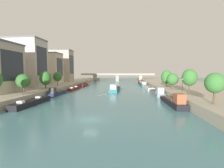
# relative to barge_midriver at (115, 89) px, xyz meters

# --- Properties ---
(ground_plane) EXTENTS (400.00, 400.00, 0.00)m
(ground_plane) POSITION_rel_barge_midriver_xyz_m (-1.91, -42.12, -1.01)
(ground_plane) COLOR teal
(quay_left) EXTENTS (36.00, 170.00, 2.11)m
(quay_left) POSITION_rel_barge_midriver_xyz_m (-40.04, 12.88, 0.05)
(quay_left) COLOR #A89E89
(quay_left) RESTS_ON ground
(quay_right) EXTENTS (36.00, 170.00, 2.11)m
(quay_right) POSITION_rel_barge_midriver_xyz_m (36.21, 12.88, 0.05)
(quay_right) COLOR #A89E89
(quay_right) RESTS_ON ground
(barge_midriver) EXTENTS (4.33, 18.25, 3.30)m
(barge_midriver) POSITION_rel_barge_midriver_xyz_m (0.00, 0.00, 0.00)
(barge_midriver) COLOR #23666B
(barge_midriver) RESTS_ON ground
(wake_behind_barge) EXTENTS (5.59, 6.04, 0.03)m
(wake_behind_barge) POSITION_rel_barge_midriver_xyz_m (-2.08, -12.26, -0.99)
(wake_behind_barge) COLOR silver
(wake_behind_barge) RESTS_ON ground
(moored_boat_left_second) EXTENTS (2.90, 15.18, 2.44)m
(moored_boat_left_second) POSITION_rel_barge_midriver_xyz_m (-19.52, -31.05, -0.31)
(moored_boat_left_second) COLOR black
(moored_boat_left_second) RESTS_ON ground
(moored_boat_left_downstream) EXTENTS (2.49, 13.09, 3.14)m
(moored_boat_left_downstream) POSITION_rel_barge_midriver_xyz_m (-20.26, -14.28, -0.09)
(moored_boat_left_downstream) COLOR #1E284C
(moored_boat_left_downstream) RESTS_ON ground
(moored_boat_left_lone) EXTENTS (2.54, 13.45, 2.20)m
(moored_boat_left_lone) POSITION_rel_barge_midriver_xyz_m (-19.45, 3.15, -0.43)
(moored_boat_left_lone) COLOR maroon
(moored_boat_left_lone) RESTS_ON ground
(moored_boat_left_near) EXTENTS (2.93, 14.57, 2.44)m
(moored_boat_left_near) POSITION_rel_barge_midriver_xyz_m (-19.59, 20.37, -0.31)
(moored_boat_left_near) COLOR maroon
(moored_boat_left_near) RESTS_ON ground
(moored_boat_left_end) EXTENTS (2.60, 12.84, 3.09)m
(moored_boat_left_end) POSITION_rel_barge_midriver_xyz_m (-19.97, 35.31, -0.11)
(moored_boat_left_end) COLOR silver
(moored_boat_left_end) RESTS_ON ground
(moored_boat_right_upstream) EXTENTS (2.94, 14.85, 3.55)m
(moored_boat_right_upstream) POSITION_rel_barge_midriver_xyz_m (16.53, -28.74, 0.05)
(moored_boat_right_upstream) COLOR black
(moored_boat_right_upstream) RESTS_ON ground
(moored_boat_right_gap_after) EXTENTS (2.97, 16.21, 3.16)m
(moored_boat_right_gap_after) POSITION_rel_barge_midriver_xyz_m (16.27, -10.32, -0.09)
(moored_boat_right_gap_after) COLOR gray
(moored_boat_right_gap_after) RESTS_ON ground
(moored_boat_right_lone) EXTENTS (3.25, 16.43, 2.38)m
(moored_boat_right_lone) POSITION_rel_barge_midriver_xyz_m (15.78, 7.75, -0.34)
(moored_boat_right_lone) COLOR silver
(moored_boat_right_lone) RESTS_ON ground
(moored_boat_right_second) EXTENTS (3.39, 16.83, 2.88)m
(moored_boat_right_second) POSITION_rel_barge_midriver_xyz_m (15.70, 26.56, 0.20)
(moored_boat_right_second) COLOR #23666B
(moored_boat_right_second) RESTS_ON ground
(moored_boat_right_near) EXTENTS (2.91, 13.01, 2.40)m
(moored_boat_right_near) POSITION_rel_barge_midriver_xyz_m (15.72, 43.05, -0.00)
(moored_boat_right_near) COLOR black
(moored_boat_right_near) RESTS_ON ground
(tree_left_nearest) EXTENTS (4.09, 4.09, 5.73)m
(tree_left_nearest) POSITION_rel_barge_midriver_xyz_m (-26.37, -24.02, 4.71)
(tree_left_nearest) COLOR brown
(tree_left_nearest) RESTS_ON quay_left
(tree_left_by_lamp) EXTENTS (4.25, 4.25, 6.54)m
(tree_left_by_lamp) POSITION_rel_barge_midriver_xyz_m (-25.89, -11.62, 4.98)
(tree_left_by_lamp) COLOR brown
(tree_left_by_lamp) RESTS_ON quay_left
(tree_left_second) EXTENTS (4.15, 4.15, 6.35)m
(tree_left_second) POSITION_rel_barge_midriver_xyz_m (-26.94, 1.70, 5.25)
(tree_left_second) COLOR brown
(tree_left_second) RESTS_ON quay_left
(tree_right_distant) EXTENTS (3.65, 3.65, 6.22)m
(tree_right_distant) POSITION_rel_barge_midriver_xyz_m (21.62, -37.35, 5.31)
(tree_right_distant) COLOR brown
(tree_right_distant) RESTS_ON quay_right
(tree_right_second) EXTENTS (4.04, 4.04, 7.14)m
(tree_right_second) POSITION_rel_barge_midriver_xyz_m (22.27, -23.86, 5.89)
(tree_right_second) COLOR brown
(tree_right_second) RESTS_ON quay_right
(tree_right_far) EXTENTS (4.14, 4.14, 5.83)m
(tree_right_far) POSITION_rel_barge_midriver_xyz_m (21.70, -10.32, 4.76)
(tree_right_far) COLOR brown
(tree_right_far) RESTS_ON quay_right
(tree_right_third) EXTENTS (4.59, 4.59, 7.01)m
(tree_right_third) POSITION_rel_barge_midriver_xyz_m (22.49, 0.81, 5.20)
(tree_right_third) COLOR brown
(tree_right_third) RESTS_ON quay_right
(lamppost_left_bank) EXTENTS (0.28, 0.28, 4.36)m
(lamppost_left_bank) POSITION_rel_barge_midriver_xyz_m (-23.73, -28.29, 3.51)
(lamppost_left_bank) COLOR black
(lamppost_left_bank) RESTS_ON quay_left
(lamppost_right_bank) EXTENTS (0.28, 0.28, 4.58)m
(lamppost_right_bank) POSITION_rel_barge_midriver_xyz_m (19.46, -26.50, 3.62)
(lamppost_right_bank) COLOR black
(lamppost_right_bank) RESTS_ON quay_right
(building_left_tall) EXTENTS (14.59, 10.41, 19.89)m
(building_left_tall) POSITION_rel_barge_midriver_xyz_m (-36.70, -6.56, 11.07)
(building_left_tall) COLOR #BCB2A8
(building_left_tall) RESTS_ON quay_left
(building_left_middle) EXTENTS (12.33, 9.96, 16.56)m
(building_left_middle) POSITION_rel_barge_midriver_xyz_m (-36.70, 13.74, 9.40)
(building_left_middle) COLOR beige
(building_left_middle) RESTS_ON quay_left
(building_left_far_end) EXTENTS (13.38, 9.88, 20.48)m
(building_left_far_end) POSITION_rel_barge_midriver_xyz_m (-36.70, 31.26, 11.36)
(building_left_far_end) COLOR #A89989
(building_left_far_end) RESTS_ON quay_left
(bridge_far) EXTENTS (64.25, 4.40, 7.02)m
(bridge_far) POSITION_rel_barge_midriver_xyz_m (-1.91, 69.08, 3.51)
(bridge_far) COLOR gray
(bridge_far) RESTS_ON ground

